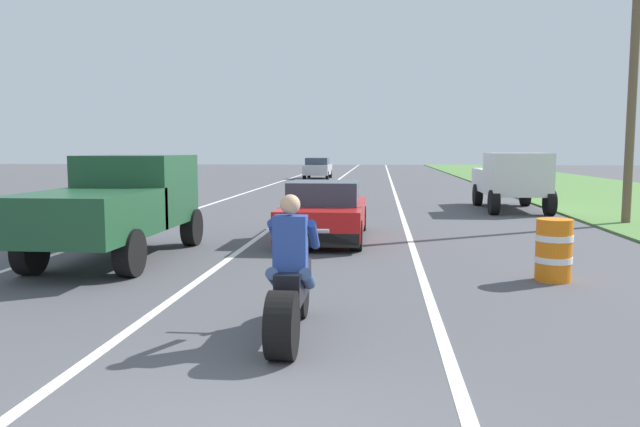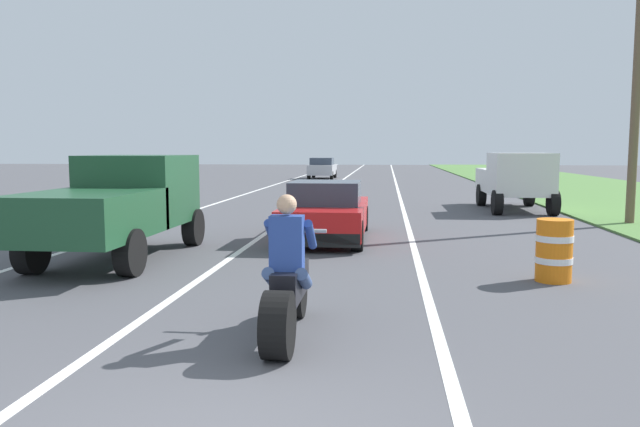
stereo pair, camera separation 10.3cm
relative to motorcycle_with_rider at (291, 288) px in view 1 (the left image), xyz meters
name	(u,v)px [view 1 (the left image)]	position (x,y,z in m)	size (l,w,h in m)	color
lane_stripe_left_solid	(216,202)	(-5.53, 17.16, -0.59)	(0.14, 120.00, 0.01)	white
lane_stripe_right_solid	(398,204)	(1.67, 17.16, -0.59)	(0.14, 120.00, 0.01)	white
lane_stripe_centre_dashed	(306,203)	(-1.93, 17.16, -0.59)	(0.14, 120.00, 0.01)	white
motorcycle_with_rider	(291,288)	(0.00, 0.00, 0.00)	(0.70, 2.21, 1.62)	black
sports_car_red	(325,213)	(-0.32, 7.62, 0.04)	(1.84, 4.30, 1.37)	red
pickup_truck_left_lane_dark_green	(119,202)	(-4.01, 4.72, 0.51)	(2.02, 4.80, 1.98)	#1E4C2D
pickup_truck_right_shoulder_white	(511,178)	(5.49, 15.28, 0.51)	(2.02, 4.80, 1.98)	silver
utility_pole_roadside	(634,69)	(7.84, 11.30, 3.70)	(0.24, 0.24, 8.58)	brown
construction_barrel_nearest	(554,250)	(3.74, 3.46, -0.09)	(0.58, 0.58, 1.00)	orange
distant_car_far_ahead	(318,168)	(-3.51, 37.28, 0.18)	(1.80, 4.00, 1.50)	#B2B2B7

